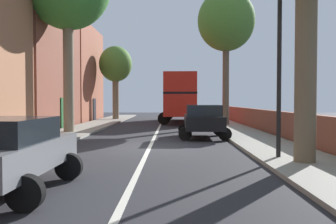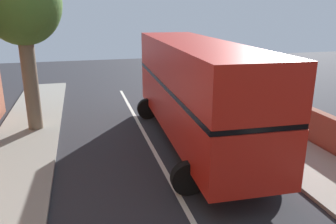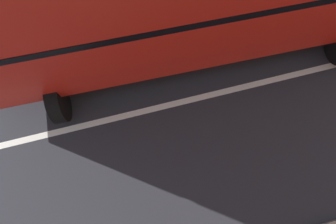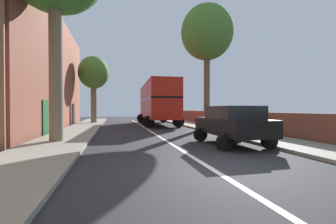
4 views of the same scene
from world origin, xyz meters
name	(u,v)px [view 3 (image 3 of 4)]	position (x,y,z in m)	size (l,w,h in m)	color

